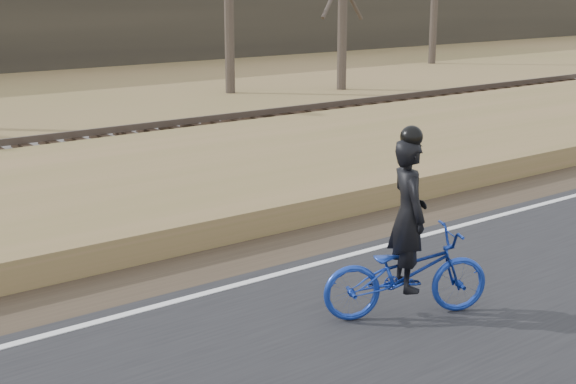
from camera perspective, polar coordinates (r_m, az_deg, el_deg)
ground at (r=12.46m, az=9.20°, el=-3.87°), size 120.00×120.00×0.00m
road at (r=10.99m, az=18.68°, el=-6.89°), size 120.00×6.00×0.06m
edge_line at (r=12.57m, az=8.55°, el=-3.37°), size 120.00×0.12×0.01m
shoulder at (r=13.27m, az=5.47°, el=-2.50°), size 120.00×1.60×0.04m
embankment at (r=15.47m, az=-2.02°, el=0.82°), size 120.00×5.00×0.44m
ballast at (r=18.64m, az=-8.77°, el=3.06°), size 120.00×3.00×0.45m
railroad at (r=18.58m, az=-8.80°, el=3.98°), size 120.00×2.40×0.29m
cyclist at (r=9.57m, az=8.44°, el=-4.64°), size 2.13×1.49×2.30m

